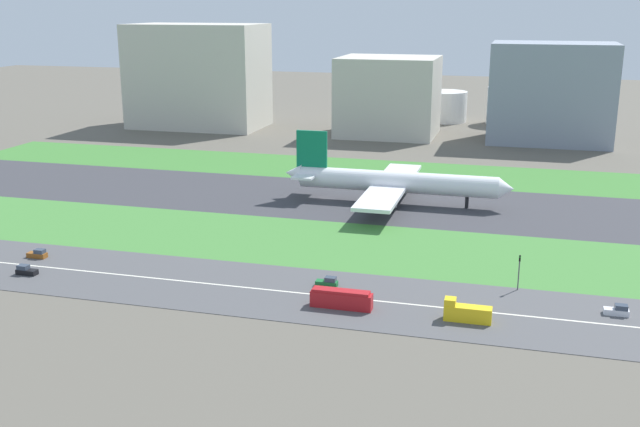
{
  "coord_description": "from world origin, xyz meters",
  "views": [
    {
      "loc": [
        54.32,
        -204.79,
        54.84
      ],
      "look_at": [
        8.4,
        -36.5,
        6.0
      ],
      "focal_mm": 42.24,
      "sensor_mm": 36.0,
      "label": 1
    }
  ],
  "objects": [
    {
      "name": "hangar_building",
      "position": [
        -2.35,
        114.0,
        16.55
      ],
      "size": [
        41.07,
        35.33,
        33.11
      ],
      "primitive_type": "cube",
      "color": "beige",
      "rests_on": "ground_plane"
    },
    {
      "name": "car_0",
      "position": [
        -44.11,
        -78.0,
        0.92
      ],
      "size": [
        4.4,
        1.8,
        2.0
      ],
      "rotation": [
        0.0,
        0.0,
        3.14
      ],
      "color": "black",
      "rests_on": "highway"
    },
    {
      "name": "grass_median_south",
      "position": [
        0.0,
        -41.0,
        0.05
      ],
      "size": [
        280.0,
        36.0,
        0.1
      ],
      "primitive_type": "cube",
      "color": "#427F38",
      "rests_on": "ground_plane"
    },
    {
      "name": "traffic_light",
      "position": [
        55.43,
        -60.01,
        4.29
      ],
      "size": [
        0.36,
        0.5,
        7.2
      ],
      "color": "#4C4C51",
      "rests_on": "highway"
    },
    {
      "name": "fuel_tank_west",
      "position": [
        -9.78,
        159.0,
        8.7
      ],
      "size": [
        20.77,
        20.77,
        17.4
      ],
      "primitive_type": "cylinder",
      "color": "silver",
      "rests_on": "ground_plane"
    },
    {
      "name": "highway_centerline",
      "position": [
        0.0,
        -73.0,
        0.11
      ],
      "size": [
        266.0,
        0.5,
        0.01
      ],
      "primitive_type": "cube",
      "color": "silver",
      "rests_on": "highway"
    },
    {
      "name": "car_3",
      "position": [
        -48.3,
        -68.0,
        0.92
      ],
      "size": [
        4.4,
        1.8,
        2.0
      ],
      "color": "brown",
      "rests_on": "highway"
    },
    {
      "name": "car_2",
      "position": [
        18.6,
        -68.0,
        0.92
      ],
      "size": [
        4.4,
        1.8,
        2.0
      ],
      "color": "#19662D",
      "rests_on": "highway"
    },
    {
      "name": "bus_0",
      "position": [
        23.85,
        -78.0,
        1.82
      ],
      "size": [
        11.6,
        2.5,
        3.5
      ],
      "rotation": [
        0.0,
        0.0,
        3.14
      ],
      "color": "#B2191E",
      "rests_on": "highway"
    },
    {
      "name": "runway",
      "position": [
        0.0,
        0.0,
        0.05
      ],
      "size": [
        280.0,
        46.0,
        0.1
      ],
      "primitive_type": "cube",
      "color": "#38383D",
      "rests_on": "ground_plane"
    },
    {
      "name": "truck_1",
      "position": [
        46.79,
        -78.0,
        1.67
      ],
      "size": [
        8.4,
        2.5,
        4.0
      ],
      "rotation": [
        0.0,
        0.0,
        3.14
      ],
      "color": "yellow",
      "rests_on": "highway"
    },
    {
      "name": "fuel_tank_centre",
      "position": [
        17.07,
        159.0,
        7.2
      ],
      "size": [
        20.92,
        20.92,
        14.4
      ],
      "primitive_type": "cylinder",
      "color": "silver",
      "rests_on": "ground_plane"
    },
    {
      "name": "highway",
      "position": [
        0.0,
        -73.0,
        0.05
      ],
      "size": [
        280.0,
        28.0,
        0.1
      ],
      "primitive_type": "cube",
      "color": "#4C4C4F",
      "rests_on": "ground_plane"
    },
    {
      "name": "airliner",
      "position": [
        19.33,
        0.0,
        6.23
      ],
      "size": [
        65.0,
        56.0,
        19.7
      ],
      "color": "white",
      "rests_on": "runway"
    },
    {
      "name": "office_tower",
      "position": [
        64.07,
        114.0,
        19.93
      ],
      "size": [
        48.28,
        31.56,
        39.86
      ],
      "primitive_type": "cube",
      "color": "gray",
      "rests_on": "ground_plane"
    },
    {
      "name": "terminal_building",
      "position": [
        -90.0,
        114.0,
        23.02
      ],
      "size": [
        59.06,
        34.88,
        46.03
      ],
      "primitive_type": "cube",
      "color": "beige",
      "rests_on": "ground_plane"
    },
    {
      "name": "car_1",
      "position": [
        73.2,
        -68.0,
        0.92
      ],
      "size": [
        4.4,
        1.8,
        2.0
      ],
      "color": "silver",
      "rests_on": "highway"
    },
    {
      "name": "grass_median_north",
      "position": [
        0.0,
        41.0,
        0.05
      ],
      "size": [
        280.0,
        36.0,
        0.1
      ],
      "primitive_type": "cube",
      "color": "#3D7A33",
      "rests_on": "ground_plane"
    },
    {
      "name": "ground_plane",
      "position": [
        0.0,
        0.0,
        0.0
      ],
      "size": [
        800.0,
        800.0,
        0.0
      ],
      "primitive_type": "plane",
      "color": "#5B564C"
    },
    {
      "name": "fuel_tank_east",
      "position": [
        48.44,
        159.0,
        8.61
      ],
      "size": [
        23.53,
        23.53,
        17.23
      ],
      "primitive_type": "cylinder",
      "color": "silver",
      "rests_on": "ground_plane"
    }
  ]
}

